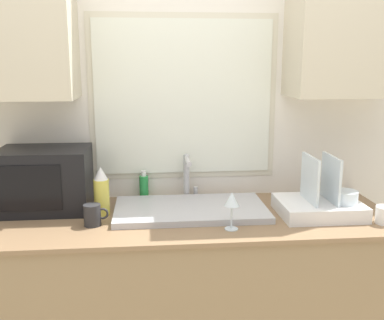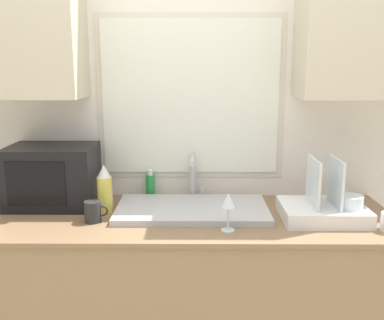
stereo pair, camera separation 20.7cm
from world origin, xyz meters
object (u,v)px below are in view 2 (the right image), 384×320
(faucet, at_px, (193,173))
(wine_glass, at_px, (228,202))
(microwave, at_px, (53,176))
(dish_rack, at_px, (325,208))
(mug_near_sink, at_px, (93,212))
(spray_bottle, at_px, (105,189))
(soap_bottle, at_px, (150,185))

(faucet, distance_m, wine_glass, 0.48)
(microwave, relative_size, wine_glass, 2.55)
(faucet, relative_size, dish_rack, 0.62)
(faucet, bearing_deg, mug_near_sink, -142.73)
(faucet, xyz_separation_m, mug_near_sink, (-0.46, -0.35, -0.09))
(faucet, height_order, dish_rack, dish_rack)
(microwave, height_order, dish_rack, microwave)
(dish_rack, bearing_deg, mug_near_sink, -177.83)
(faucet, relative_size, microwave, 0.55)
(microwave, bearing_deg, faucet, 7.87)
(faucet, relative_size, wine_glass, 1.41)
(wine_glass, bearing_deg, faucet, 108.68)
(faucet, height_order, microwave, microwave)
(mug_near_sink, bearing_deg, wine_glass, -9.86)
(microwave, xyz_separation_m, mug_near_sink, (0.26, -0.25, -0.11))
(dish_rack, bearing_deg, wine_glass, -162.35)
(spray_bottle, relative_size, soap_bottle, 1.54)
(faucet, bearing_deg, spray_bottle, -154.39)
(spray_bottle, xyz_separation_m, soap_bottle, (0.20, 0.24, -0.05))
(microwave, xyz_separation_m, wine_glass, (0.87, -0.36, -0.02))
(soap_bottle, bearing_deg, faucet, -9.02)
(dish_rack, xyz_separation_m, wine_glass, (-0.46, -0.15, 0.07))
(dish_rack, xyz_separation_m, mug_near_sink, (-1.08, -0.04, -0.01))
(spray_bottle, relative_size, wine_glass, 1.40)
(spray_bottle, distance_m, mug_near_sink, 0.16)
(faucet, relative_size, soap_bottle, 1.56)
(dish_rack, distance_m, spray_bottle, 1.06)
(wine_glass, bearing_deg, soap_bottle, 128.15)
(dish_rack, bearing_deg, soap_bottle, 157.88)
(faucet, xyz_separation_m, soap_bottle, (-0.23, 0.04, -0.08))
(faucet, height_order, spray_bottle, faucet)
(spray_bottle, bearing_deg, microwave, 159.23)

